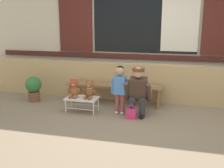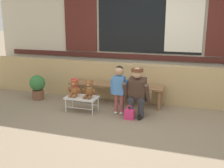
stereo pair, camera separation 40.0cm
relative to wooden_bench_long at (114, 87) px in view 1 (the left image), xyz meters
The scene contains 11 objects.
ground_plane 1.24m from the wooden_bench_long, 63.63° to the right, with size 60.00×60.00×0.00m, color #84725B.
brick_low_wall 0.64m from the wooden_bench_long, 34.78° to the left, with size 7.92×0.25×0.85m, color tan.
shop_facade 1.83m from the wooden_bench_long, 59.09° to the left, with size 8.08×0.26×3.76m.
wooden_bench_long is the anchor object (origin of this frame).
small_display_bench 0.85m from the wooden_bench_long, 125.86° to the right, with size 0.64×0.36×0.30m.
teddy_bear_with_hat 0.95m from the wooden_bench_long, 133.86° to the right, with size 0.28×0.27×0.36m.
teddy_bear_plain 0.76m from the wooden_bench_long, 116.06° to the right, with size 0.28×0.26×0.36m.
child_standing 0.68m from the wooden_bench_long, 66.12° to the right, with size 0.35×0.18×0.96m.
adult_crouching 0.86m from the wooden_bench_long, 42.77° to the right, with size 0.50×0.49×0.95m.
handbag_on_ground 1.01m from the wooden_bench_long, 56.85° to the right, with size 0.18×0.11×0.27m.
potted_plant 1.82m from the wooden_bench_long, behind, with size 0.36×0.36×0.57m.
Camera 1 is at (0.81, -4.41, 1.83)m, focal length 42.74 mm.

